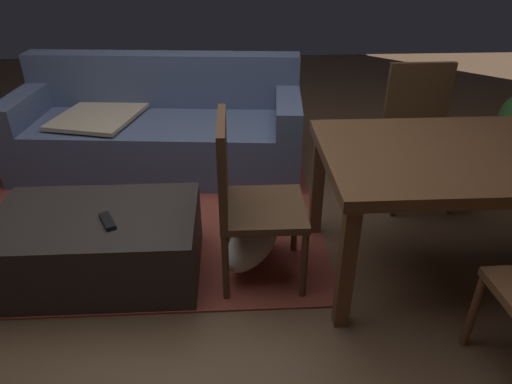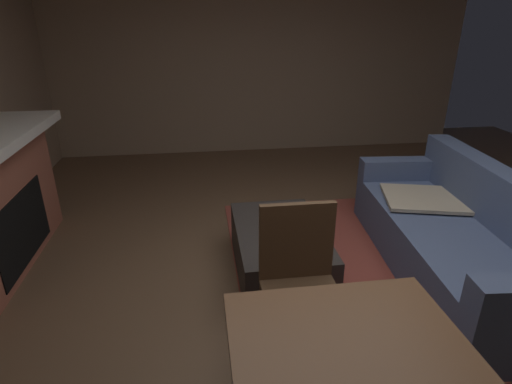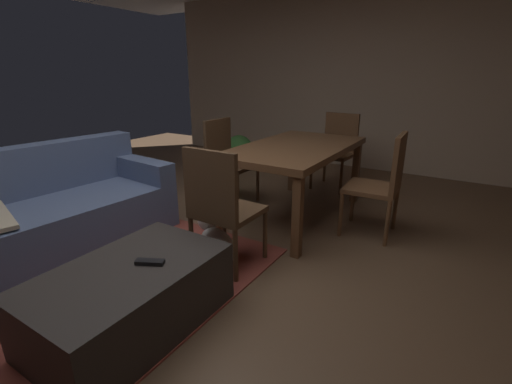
# 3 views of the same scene
# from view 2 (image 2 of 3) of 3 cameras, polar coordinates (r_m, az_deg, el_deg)

# --- Properties ---
(floor) EXTENTS (9.39, 9.39, 0.00)m
(floor) POSITION_cam_2_polar(r_m,az_deg,el_deg) (3.01, 10.44, -16.00)
(floor) COLOR brown
(wall_left) EXTENTS (0.12, 6.26, 2.63)m
(wall_left) POSITION_cam_2_polar(r_m,az_deg,el_deg) (6.19, -0.24, 17.87)
(wall_left) COLOR #9E846B
(wall_left) RESTS_ON ground
(area_rug) EXTENTS (2.60, 2.00, 0.01)m
(area_rug) POSITION_cam_2_polar(r_m,az_deg,el_deg) (3.51, 14.01, -9.97)
(area_rug) COLOR brown
(area_rug) RESTS_ON ground
(couch) EXTENTS (2.25, 1.05, 0.84)m
(couch) POSITION_cam_2_polar(r_m,az_deg,el_deg) (3.56, 26.34, -5.77)
(couch) COLOR #4C5B7F
(couch) RESTS_ON ground
(ottoman_coffee_table) EXTENTS (1.07, 0.66, 0.39)m
(ottoman_coffee_table) POSITION_cam_2_polar(r_m,az_deg,el_deg) (3.23, 3.26, -8.33)
(ottoman_coffee_table) COLOR #2D2826
(ottoman_coffee_table) RESTS_ON ground
(tv_remote) EXTENTS (0.12, 0.17, 0.02)m
(tv_remote) POSITION_cam_2_polar(r_m,az_deg,el_deg) (3.03, 2.21, -6.00)
(tv_remote) COLOR black
(tv_remote) RESTS_ON ottoman_coffee_table
(dining_chair_west) EXTENTS (0.44, 0.44, 0.93)m
(dining_chair_west) POSITION_cam_2_polar(r_m,az_deg,el_deg) (2.39, 6.16, -11.58)
(dining_chair_west) COLOR #513823
(dining_chair_west) RESTS_ON ground
(small_dog) EXTENTS (0.44, 0.53, 0.31)m
(small_dog) POSITION_cam_2_polar(r_m,az_deg,el_deg) (2.58, 8.32, -18.36)
(small_dog) COLOR silver
(small_dog) RESTS_ON ground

